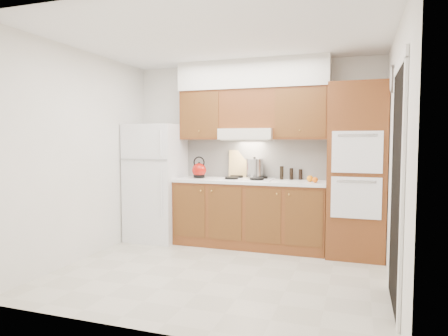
% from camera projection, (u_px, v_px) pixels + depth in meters
% --- Properties ---
extents(floor, '(3.60, 3.60, 0.00)m').
position_uv_depth(floor, '(220.00, 272.00, 4.50)').
color(floor, beige).
rests_on(floor, ground).
extents(ceiling, '(3.60, 3.60, 0.00)m').
position_uv_depth(ceiling, '(219.00, 38.00, 4.32)').
color(ceiling, white).
rests_on(ceiling, wall_back).
extents(wall_back, '(3.60, 0.02, 2.60)m').
position_uv_depth(wall_back, '(253.00, 153.00, 5.83)').
color(wall_back, white).
rests_on(wall_back, floor).
extents(wall_left, '(0.02, 3.00, 2.60)m').
position_uv_depth(wall_left, '(84.00, 155.00, 4.99)').
color(wall_left, white).
rests_on(wall_left, floor).
extents(wall_right, '(0.02, 3.00, 2.60)m').
position_uv_depth(wall_right, '(396.00, 160.00, 3.84)').
color(wall_right, white).
rests_on(wall_right, floor).
extents(fridge, '(0.75, 0.72, 1.72)m').
position_uv_depth(fridge, '(156.00, 182.00, 5.97)').
color(fridge, white).
rests_on(fridge, floor).
extents(base_cabinets, '(2.11, 0.60, 0.90)m').
position_uv_depth(base_cabinets, '(250.00, 214.00, 5.60)').
color(base_cabinets, brown).
rests_on(base_cabinets, floor).
extents(countertop, '(2.13, 0.62, 0.04)m').
position_uv_depth(countertop, '(249.00, 181.00, 5.56)').
color(countertop, white).
rests_on(countertop, base_cabinets).
extents(backsplash, '(2.11, 0.03, 0.56)m').
position_uv_depth(backsplash, '(255.00, 159.00, 5.81)').
color(backsplash, white).
rests_on(backsplash, countertop).
extents(oven_cabinet, '(0.70, 0.65, 2.20)m').
position_uv_depth(oven_cabinet, '(357.00, 171.00, 5.08)').
color(oven_cabinet, brown).
rests_on(oven_cabinet, floor).
extents(upper_cab_left, '(0.63, 0.33, 0.70)m').
position_uv_depth(upper_cab_left, '(204.00, 116.00, 5.87)').
color(upper_cab_left, brown).
rests_on(upper_cab_left, wall_back).
extents(upper_cab_right, '(0.73, 0.33, 0.70)m').
position_uv_depth(upper_cab_right, '(302.00, 114.00, 5.41)').
color(upper_cab_right, brown).
rests_on(upper_cab_right, wall_back).
extents(range_hood, '(0.75, 0.45, 0.15)m').
position_uv_depth(range_hood, '(248.00, 134.00, 5.61)').
color(range_hood, silver).
rests_on(range_hood, wall_back).
extents(upper_cab_over_hood, '(0.75, 0.33, 0.55)m').
position_uv_depth(upper_cab_over_hood, '(249.00, 109.00, 5.64)').
color(upper_cab_over_hood, brown).
rests_on(upper_cab_over_hood, range_hood).
extents(soffit, '(2.13, 0.36, 0.40)m').
position_uv_depth(soffit, '(252.00, 75.00, 5.58)').
color(soffit, silver).
rests_on(soffit, wall_back).
extents(cooktop, '(0.74, 0.50, 0.01)m').
position_uv_depth(cooktop, '(246.00, 179.00, 5.59)').
color(cooktop, white).
rests_on(cooktop, countertop).
extents(doorway, '(0.02, 0.90, 2.10)m').
position_uv_depth(doorway, '(397.00, 190.00, 3.53)').
color(doorway, black).
rests_on(doorway, floor).
extents(wall_clock, '(0.02, 0.30, 0.30)m').
position_uv_depth(wall_clock, '(392.00, 79.00, 4.30)').
color(wall_clock, '#3F3833').
rests_on(wall_clock, wall_right).
extents(kettle, '(0.27, 0.27, 0.21)m').
position_uv_depth(kettle, '(199.00, 170.00, 5.80)').
color(kettle, '#97110A').
rests_on(kettle, countertop).
extents(cutting_board, '(0.32, 0.18, 0.41)m').
position_uv_depth(cutting_board, '(240.00, 164.00, 5.85)').
color(cutting_board, tan).
rests_on(cutting_board, countertop).
extents(stock_pot, '(0.31, 0.31, 0.25)m').
position_uv_depth(stock_pot, '(254.00, 168.00, 5.67)').
color(stock_pot, '#B1B1B6').
rests_on(stock_pot, cooktop).
extents(condiment_a, '(0.05, 0.05, 0.19)m').
position_uv_depth(condiment_a, '(282.00, 173.00, 5.58)').
color(condiment_a, black).
rests_on(condiment_a, countertop).
extents(condiment_b, '(0.06, 0.06, 0.16)m').
position_uv_depth(condiment_b, '(291.00, 174.00, 5.57)').
color(condiment_b, black).
rests_on(condiment_b, countertop).
extents(condiment_c, '(0.06, 0.06, 0.14)m').
position_uv_depth(condiment_c, '(300.00, 174.00, 5.58)').
color(condiment_c, black).
rests_on(condiment_c, countertop).
extents(orange_near, '(0.08, 0.08, 0.07)m').
position_uv_depth(orange_near, '(315.00, 180.00, 5.17)').
color(orange_near, orange).
rests_on(orange_near, countertop).
extents(orange_far, '(0.11, 0.11, 0.08)m').
position_uv_depth(orange_far, '(310.00, 179.00, 5.28)').
color(orange_far, orange).
rests_on(orange_far, countertop).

